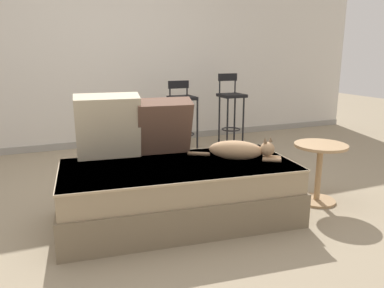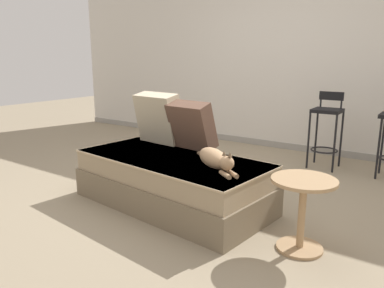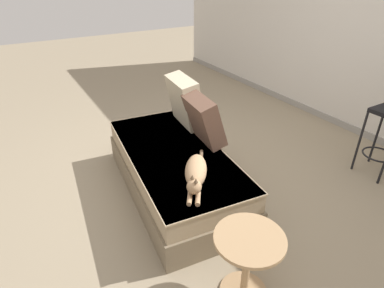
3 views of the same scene
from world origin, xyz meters
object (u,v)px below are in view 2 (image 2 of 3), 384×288
object	(u,v)px
couch	(172,181)
side_table	(303,204)
throw_pillow_corner	(159,118)
bar_stool_near_window	(327,123)
cat	(215,159)
throw_pillow_middle	(192,125)

from	to	relation	value
couch	side_table	distance (m)	1.24
side_table	throw_pillow_corner	bearing A→B (deg)	163.20
bar_stool_near_window	cat	bearing A→B (deg)	-98.46
throw_pillow_middle	cat	xyz separation A→B (m)	(0.49, -0.39, -0.16)
couch	throw_pillow_middle	size ratio (longest dim) A/B	3.95
side_table	bar_stool_near_window	bearing A→B (deg)	101.65
throw_pillow_corner	throw_pillow_middle	distance (m)	0.44
couch	side_table	size ratio (longest dim) A/B	3.58
throw_pillow_middle	cat	bearing A→B (deg)	-38.11
cat	bar_stool_near_window	world-z (taller)	bar_stool_near_window
throw_pillow_middle	bar_stool_near_window	distance (m)	1.85
couch	bar_stool_near_window	bearing A→B (deg)	68.28
couch	throw_pillow_corner	world-z (taller)	throw_pillow_corner
couch	side_table	world-z (taller)	side_table
couch	throw_pillow_corner	xyz separation A→B (m)	(-0.45, 0.37, 0.48)
throw_pillow_middle	cat	distance (m)	0.65
throw_pillow_middle	bar_stool_near_window	xyz separation A→B (m)	(0.80, 1.66, -0.14)
couch	cat	size ratio (longest dim) A/B	2.93
couch	throw_pillow_middle	xyz separation A→B (m)	(-0.01, 0.32, 0.45)
couch	cat	world-z (taller)	cat
cat	bar_stool_near_window	distance (m)	2.07
throw_pillow_corner	throw_pillow_middle	bearing A→B (deg)	-6.24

